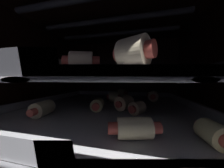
% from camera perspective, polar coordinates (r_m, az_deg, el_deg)
% --- Properties ---
extents(ground_plane, '(0.52, 0.50, 0.01)m').
position_cam_1_polar(ground_plane, '(0.36, -1.19, -30.67)').
color(ground_plane, black).
extents(oven_wall_back, '(0.52, 0.01, 0.37)m').
position_cam_1_polar(oven_wall_back, '(0.54, 5.14, 1.84)').
color(oven_wall_back, black).
rests_on(oven_wall_back, ground_plane).
extents(oven_wall_left, '(0.01, 0.48, 0.37)m').
position_cam_1_polar(oven_wall_left, '(0.44, -35.26, 1.35)').
color(oven_wall_left, black).
rests_on(oven_wall_left, ground_plane).
extents(oven_wall_right, '(0.01, 0.48, 0.37)m').
position_cam_1_polar(oven_wall_right, '(0.34, 44.51, 0.99)').
color(oven_wall_right, black).
rests_on(oven_wall_right, ground_plane).
extents(oven_ceiling, '(0.52, 0.50, 0.01)m').
position_cam_1_polar(oven_ceiling, '(0.36, -1.25, 34.15)').
color(oven_ceiling, black).
extents(heating_element, '(0.40, 0.19, 0.01)m').
position_cam_1_polar(heating_element, '(0.34, -1.25, 30.18)').
color(heating_element, '#333338').
extents(oven_rack_lower, '(0.47, 0.47, 0.01)m').
position_cam_1_polar(oven_rack_lower, '(0.31, -1.21, -13.18)').
color(oven_rack_lower, slate).
extents(baking_tray_lower, '(0.43, 0.43, 0.03)m').
position_cam_1_polar(baking_tray_lower, '(0.31, -1.21, -11.66)').
color(baking_tray_lower, silver).
rests_on(baking_tray_lower, oven_rack_lower).
extents(pig_in_blanket_lower_0, '(0.03, 0.05, 0.03)m').
position_cam_1_polar(pig_in_blanket_lower_0, '(0.17, 42.94, -18.34)').
color(pig_in_blanket_lower_0, beige).
rests_on(pig_in_blanket_lower_0, baking_tray_lower).
extents(pig_in_blanket_lower_1, '(0.07, 0.04, 0.03)m').
position_cam_1_polar(pig_in_blanket_lower_1, '(0.15, 11.47, -21.48)').
color(pig_in_blanket_lower_1, beige).
rests_on(pig_in_blanket_lower_1, baking_tray_lower).
extents(pig_in_blanket_lower_2, '(0.04, 0.04, 0.03)m').
position_cam_1_polar(pig_in_blanket_lower_2, '(0.24, 12.93, -11.95)').
color(pig_in_blanket_lower_2, beige).
rests_on(pig_in_blanket_lower_2, baking_tray_lower).
extents(pig_in_blanket_lower_3, '(0.05, 0.04, 0.03)m').
position_cam_1_polar(pig_in_blanket_lower_3, '(0.46, 5.30, -4.69)').
color(pig_in_blanket_lower_3, beige).
rests_on(pig_in_blanket_lower_3, baking_tray_lower).
extents(pig_in_blanket_lower_4, '(0.04, 0.06, 0.03)m').
position_cam_1_polar(pig_in_blanket_lower_4, '(0.40, 20.78, -5.82)').
color(pig_in_blanket_lower_4, beige).
rests_on(pig_in_blanket_lower_4, baking_tray_lower).
extents(pig_in_blanket_lower_5, '(0.03, 0.06, 0.03)m').
position_cam_1_polar(pig_in_blanket_lower_5, '(0.34, 7.22, -7.81)').
color(pig_in_blanket_lower_5, beige).
rests_on(pig_in_blanket_lower_5, baking_tray_lower).
extents(pig_in_blanket_lower_7, '(0.05, 0.05, 0.02)m').
position_cam_1_polar(pig_in_blanket_lower_7, '(0.47, 20.12, -5.22)').
color(pig_in_blanket_lower_7, beige).
rests_on(pig_in_blanket_lower_7, baking_tray_lower).
extents(pig_in_blanket_lower_8, '(0.05, 0.05, 0.03)m').
position_cam_1_polar(pig_in_blanket_lower_8, '(0.27, 6.37, -9.71)').
color(pig_in_blanket_lower_8, beige).
rests_on(pig_in_blanket_lower_8, baking_tray_lower).
extents(pig_in_blanket_lower_9, '(0.03, 0.05, 0.03)m').
position_cam_1_polar(pig_in_blanket_lower_9, '(0.26, -7.53, -10.51)').
color(pig_in_blanket_lower_9, beige).
rests_on(pig_in_blanket_lower_9, baking_tray_lower).
extents(pig_in_blanket_lower_10, '(0.04, 0.07, 0.03)m').
position_cam_1_polar(pig_in_blanket_lower_10, '(0.27, -32.30, -10.69)').
color(pig_in_blanket_lower_10, beige).
rests_on(pig_in_blanket_lower_10, baking_tray_lower).
extents(pig_in_blanket_lower_11, '(0.05, 0.04, 0.03)m').
position_cam_1_polar(pig_in_blanket_lower_11, '(0.36, 0.68, -6.82)').
color(pig_in_blanket_lower_11, beige).
rests_on(pig_in_blanket_lower_11, baking_tray_lower).
extents(oven_rack_upper, '(0.47, 0.47, 0.01)m').
position_cam_1_polar(oven_rack_upper, '(0.30, -1.22, 2.22)').
color(oven_rack_upper, slate).
extents(baking_tray_upper, '(0.43, 0.43, 0.03)m').
position_cam_1_polar(baking_tray_upper, '(0.30, -1.22, 4.10)').
color(baking_tray_upper, '#4C4C51').
rests_on(baking_tray_upper, oven_rack_upper).
extents(pig_in_blanket_upper_0, '(0.05, 0.04, 0.03)m').
position_cam_1_polar(pig_in_blanket_upper_0, '(0.13, 11.30, 15.90)').
color(pig_in_blanket_upper_0, beige).
rests_on(pig_in_blanket_upper_0, baking_tray_upper).
extents(pig_in_blanket_upper_1, '(0.06, 0.04, 0.03)m').
position_cam_1_polar(pig_in_blanket_upper_1, '(0.18, -15.45, 11.32)').
color(pig_in_blanket_upper_1, beige).
rests_on(pig_in_blanket_upper_1, baking_tray_upper).
extents(pig_in_blanket_upper_2, '(0.05, 0.05, 0.03)m').
position_cam_1_polar(pig_in_blanket_upper_2, '(0.49, -6.12, 5.64)').
color(pig_in_blanket_upper_2, beige).
rests_on(pig_in_blanket_upper_2, baking_tray_upper).
extents(pig_in_blanket_upper_3, '(0.04, 0.06, 0.03)m').
position_cam_1_polar(pig_in_blanket_upper_3, '(0.27, -12.31, 8.19)').
color(pig_in_blanket_upper_3, beige).
rests_on(pig_in_blanket_upper_3, baking_tray_upper).
extents(pig_in_blanket_upper_4, '(0.03, 0.06, 0.03)m').
position_cam_1_polar(pig_in_blanket_upper_4, '(0.26, -25.22, 8.36)').
color(pig_in_blanket_upper_4, beige).
rests_on(pig_in_blanket_upper_4, baking_tray_upper).
extents(pig_in_blanket_upper_5, '(0.06, 0.05, 0.03)m').
position_cam_1_polar(pig_in_blanket_upper_5, '(0.40, -24.04, 6.53)').
color(pig_in_blanket_upper_5, beige).
rests_on(pig_in_blanket_upper_5, baking_tray_upper).
extents(pig_in_blanket_upper_6, '(0.04, 0.05, 0.03)m').
position_cam_1_polar(pig_in_blanket_upper_6, '(0.46, 18.14, 5.65)').
color(pig_in_blanket_upper_6, beige).
rests_on(pig_in_blanket_upper_6, baking_tray_upper).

